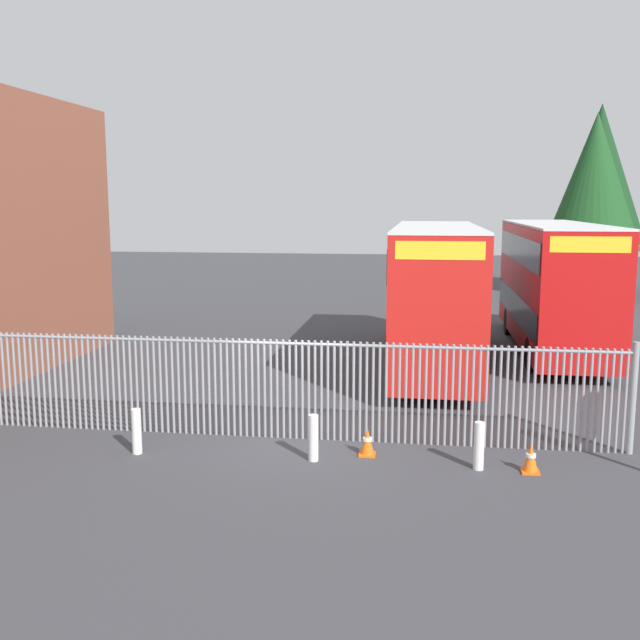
# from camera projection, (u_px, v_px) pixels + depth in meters

# --- Properties ---
(ground_plane) EXTENTS (100.00, 100.00, 0.00)m
(ground_plane) POSITION_uv_depth(u_px,v_px,m) (337.00, 361.00, 23.94)
(ground_plane) COLOR #3D3D42
(palisade_fence) EXTENTS (15.09, 0.14, 2.35)m
(palisade_fence) POSITION_uv_depth(u_px,v_px,m) (274.00, 385.00, 15.99)
(palisade_fence) COLOR gray
(palisade_fence) RESTS_ON ground
(double_decker_bus_near_gate) EXTENTS (2.54, 10.81, 4.42)m
(double_decker_bus_near_gate) POSITION_uv_depth(u_px,v_px,m) (435.00, 290.00, 22.92)
(double_decker_bus_near_gate) COLOR red
(double_decker_bus_near_gate) RESTS_ON ground
(double_decker_bus_behind_fence_left) EXTENTS (2.54, 10.81, 4.42)m
(double_decker_bus_behind_fence_left) POSITION_uv_depth(u_px,v_px,m) (553.00, 281.00, 25.34)
(double_decker_bus_behind_fence_left) COLOR red
(double_decker_bus_behind_fence_left) RESTS_ON ground
(bollard_near_left) EXTENTS (0.20, 0.20, 0.95)m
(bollard_near_left) POSITION_uv_depth(u_px,v_px,m) (137.00, 431.00, 15.07)
(bollard_near_left) COLOR silver
(bollard_near_left) RESTS_ON ground
(bollard_center_front) EXTENTS (0.20, 0.20, 0.95)m
(bollard_center_front) POSITION_uv_depth(u_px,v_px,m) (313.00, 438.00, 14.65)
(bollard_center_front) COLOR silver
(bollard_center_front) RESTS_ON ground
(bollard_near_right) EXTENTS (0.20, 0.20, 0.95)m
(bollard_near_right) POSITION_uv_depth(u_px,v_px,m) (479.00, 446.00, 14.17)
(bollard_near_right) COLOR silver
(bollard_near_right) RESTS_ON ground
(traffic_cone_by_gate) EXTENTS (0.34, 0.34, 0.59)m
(traffic_cone_by_gate) POSITION_uv_depth(u_px,v_px,m) (367.00, 442.00, 14.99)
(traffic_cone_by_gate) COLOR orange
(traffic_cone_by_gate) RESTS_ON ground
(traffic_cone_mid_forecourt) EXTENTS (0.34, 0.34, 0.59)m
(traffic_cone_mid_forecourt) POSITION_uv_depth(u_px,v_px,m) (531.00, 458.00, 14.03)
(traffic_cone_mid_forecourt) COLOR orange
(traffic_cone_mid_forecourt) RESTS_ON ground
(tree_tall_back) EXTENTS (5.14, 5.14, 9.90)m
(tree_tall_back) POSITION_uv_depth(u_px,v_px,m) (594.00, 182.00, 39.64)
(tree_tall_back) COLOR #4C3823
(tree_tall_back) RESTS_ON ground
(tree_short_side) EXTENTS (5.42, 5.42, 10.58)m
(tree_short_side) POSITION_uv_depth(u_px,v_px,m) (598.00, 174.00, 41.36)
(tree_short_side) COLOR #4C3823
(tree_short_side) RESTS_ON ground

